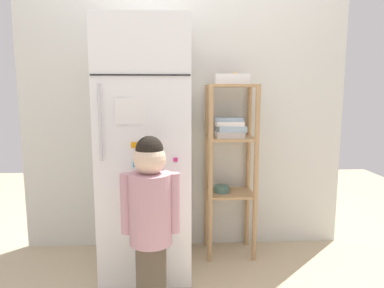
{
  "coord_description": "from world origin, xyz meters",
  "views": [
    {
      "loc": [
        -0.07,
        -2.31,
        1.22
      ],
      "look_at": [
        0.04,
        0.02,
        0.88
      ],
      "focal_mm": 32.0,
      "sensor_mm": 36.0,
      "label": 1
    }
  ],
  "objects_px": {
    "child_standing": "(151,208)",
    "pantry_shelf_unit": "(230,151)",
    "refrigerator": "(147,149)",
    "fruit_bin": "(231,79)"
  },
  "relations": [
    {
      "from": "refrigerator",
      "to": "pantry_shelf_unit",
      "type": "bearing_deg",
      "value": 15.03
    },
    {
      "from": "child_standing",
      "to": "pantry_shelf_unit",
      "type": "xyz_separation_m",
      "value": [
        0.54,
        0.7,
        0.2
      ]
    },
    {
      "from": "refrigerator",
      "to": "child_standing",
      "type": "xyz_separation_m",
      "value": [
        0.06,
        -0.54,
        -0.24
      ]
    },
    {
      "from": "fruit_bin",
      "to": "pantry_shelf_unit",
      "type": "bearing_deg",
      "value": -105.26
    },
    {
      "from": "child_standing",
      "to": "pantry_shelf_unit",
      "type": "height_order",
      "value": "pantry_shelf_unit"
    },
    {
      "from": "refrigerator",
      "to": "child_standing",
      "type": "distance_m",
      "value": 0.59
    },
    {
      "from": "refrigerator",
      "to": "fruit_bin",
      "type": "xyz_separation_m",
      "value": [
        0.61,
        0.18,
        0.48
      ]
    },
    {
      "from": "refrigerator",
      "to": "child_standing",
      "type": "relative_size",
      "value": 1.68
    },
    {
      "from": "fruit_bin",
      "to": "refrigerator",
      "type": "bearing_deg",
      "value": -163.27
    },
    {
      "from": "pantry_shelf_unit",
      "to": "refrigerator",
      "type": "bearing_deg",
      "value": -164.97
    }
  ]
}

